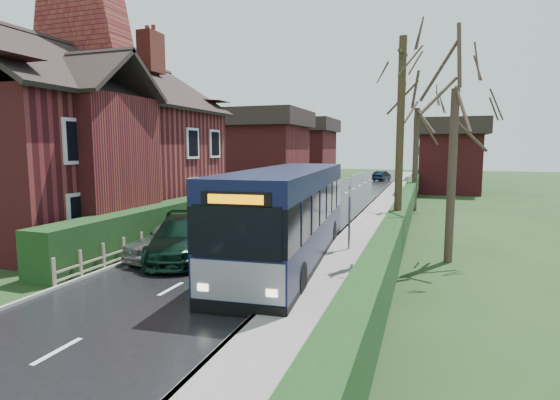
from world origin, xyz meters
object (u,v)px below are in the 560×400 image
(car_green, at_px, (182,238))
(telegraph_pole, at_px, (400,150))
(brick_house, at_px, (89,139))
(bus, at_px, (288,216))
(car_silver, at_px, (176,238))
(bus_stop_sign, at_px, (350,202))

(car_green, bearing_deg, telegraph_pole, -7.60)
(brick_house, bearing_deg, telegraph_pole, -5.59)
(bus, distance_m, car_silver, 4.21)
(bus, height_order, bus_stop_sign, bus)
(bus, relative_size, car_green, 2.15)
(brick_house, distance_m, bus_stop_sign, 12.99)
(car_green, bearing_deg, car_silver, 156.59)
(bus, bearing_deg, brick_house, 161.12)
(bus_stop_sign, bearing_deg, bus, -139.11)
(bus, xyz_separation_m, car_silver, (-4.04, -0.73, -0.91))
(car_silver, bearing_deg, bus_stop_sign, 36.66)
(car_green, xyz_separation_m, telegraph_pole, (7.40, 2.10, 3.16))
(car_silver, height_order, telegraph_pole, telegraph_pole)
(car_green, bearing_deg, bus_stop_sign, 2.74)
(telegraph_pole, bearing_deg, bus, -147.87)
(car_silver, relative_size, car_green, 0.81)
(car_silver, xyz_separation_m, telegraph_pole, (7.64, 2.10, 3.20))
(brick_house, xyz_separation_m, bus, (10.94, -2.79, -2.76))
(car_silver, height_order, bus_stop_sign, bus_stop_sign)
(brick_house, relative_size, bus_stop_sign, 5.01)
(bus_stop_sign, bearing_deg, telegraph_pole, -27.40)
(car_silver, distance_m, bus_stop_sign, 6.57)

